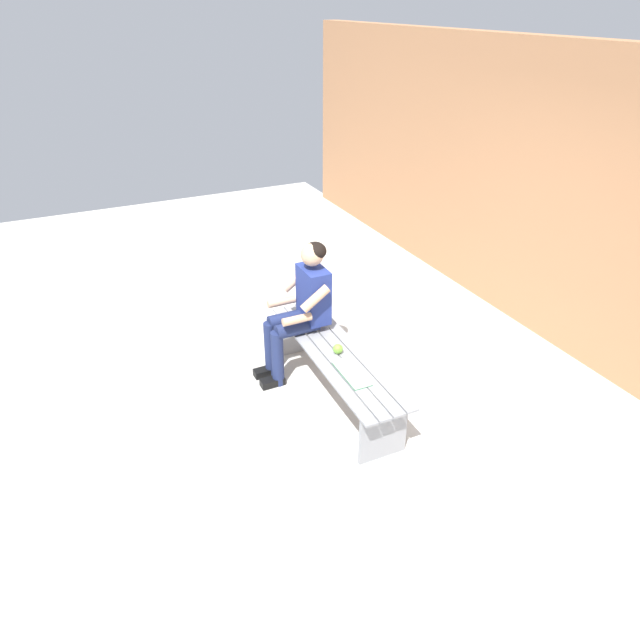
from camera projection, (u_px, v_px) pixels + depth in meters
name	position (u px, v px, depth m)	size (l,w,h in m)	color
ground_plane	(190.00, 356.00, 5.60)	(10.00, 7.00, 0.04)	beige
brick_wall	(539.00, 192.00, 5.63)	(9.50, 0.24, 2.79)	#B27A51
bench_near	(336.00, 363.00, 4.81)	(1.89, 0.48, 0.48)	gray
person_seated	(301.00, 305.00, 4.99)	(0.50, 0.69, 1.28)	navy
apple	(338.00, 349.00, 4.72)	(0.08, 0.08, 0.08)	#72B738
book_open	(352.00, 373.00, 4.47)	(0.41, 0.17, 0.02)	white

